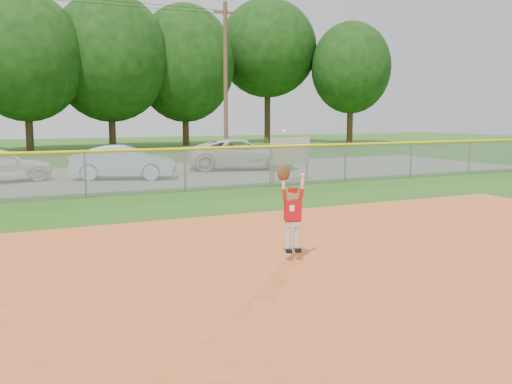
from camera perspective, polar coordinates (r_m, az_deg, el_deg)
ground at (r=9.52m, az=-6.44°, el=-8.50°), size 120.00×120.00×0.00m
clay_infield at (r=6.91m, az=2.26°, el=-14.65°), size 24.00×16.00×0.04m
parking_strip at (r=24.95m, az=-18.93°, el=1.23°), size 44.00×10.00×0.03m
car_blue at (r=24.07m, az=-13.12°, el=2.91°), size 4.43×2.94×1.38m
car_white_b at (r=27.67m, az=-1.48°, el=3.81°), size 5.78×3.81×1.48m
sponsor_sign at (r=22.95m, az=3.48°, el=3.96°), size 1.96×0.36×1.75m
outfield_fence at (r=18.95m, az=-16.73°, el=2.03°), size 40.06×0.10×1.55m
power_lines at (r=30.95m, az=-18.88°, el=11.06°), size 19.40×0.24×9.00m
tree_line at (r=46.95m, az=-21.63°, el=13.14°), size 62.37×13.00×14.43m
ballplayer at (r=10.24m, az=3.55°, el=-1.69°), size 0.53×0.28×2.21m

